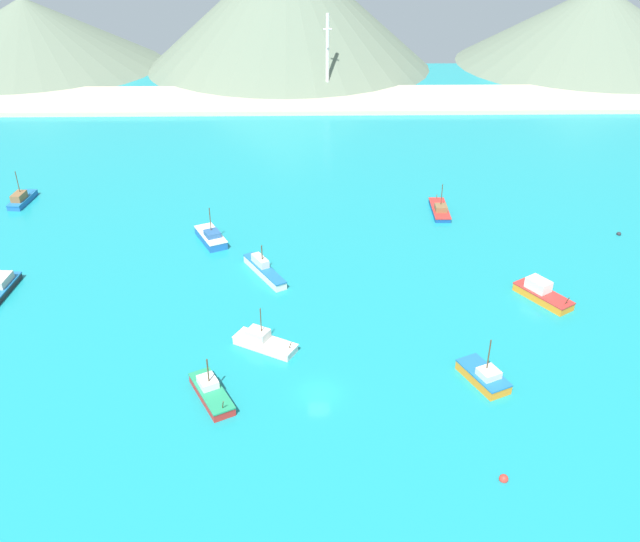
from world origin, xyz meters
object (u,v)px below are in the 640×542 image
object	(u,v)px
fishing_boat_4	(264,342)
fishing_boat_8	(484,376)
radio_tower	(327,56)
fishing_boat_11	(211,237)
fishing_boat_1	(264,270)
fishing_boat_7	(211,392)
buoy_1	(504,479)
buoy_0	(619,234)
fishing_boat_5	(542,293)
fishing_boat_10	(440,210)
fishing_boat_6	(22,199)
fishing_boat_2	(0,288)

from	to	relation	value
fishing_boat_4	fishing_boat_8	size ratio (longest dim) A/B	1.13
radio_tower	fishing_boat_11	bearing A→B (deg)	-103.90
fishing_boat_1	fishing_boat_11	xyz separation A→B (m)	(-9.54, 11.37, -0.02)
fishing_boat_7	buoy_1	distance (m)	34.09
fishing_boat_4	fishing_boat_11	distance (m)	32.17
fishing_boat_11	buoy_0	world-z (taller)	fishing_boat_11
fishing_boat_5	fishing_boat_11	distance (m)	54.00
fishing_boat_11	fishing_boat_10	bearing A→B (deg)	15.10
fishing_boat_10	fishing_boat_11	world-z (taller)	fishing_boat_11
fishing_boat_6	buoy_0	bearing A→B (deg)	-8.03
fishing_boat_8	fishing_boat_10	bearing A→B (deg)	86.48
fishing_boat_1	fishing_boat_2	distance (m)	39.12
fishing_boat_2	fishing_boat_11	distance (m)	33.36
radio_tower	fishing_boat_4	bearing A→B (deg)	-95.50
fishing_boat_5	fishing_boat_6	world-z (taller)	fishing_boat_6
fishing_boat_2	radio_tower	bearing A→B (deg)	63.94
fishing_boat_8	fishing_boat_4	bearing A→B (deg)	164.39
fishing_boat_1	fishing_boat_2	xyz separation A→B (m)	(-38.85, -4.58, -0.12)
fishing_boat_1	buoy_1	world-z (taller)	fishing_boat_1
fishing_boat_4	fishing_boat_7	bearing A→B (deg)	-119.43
fishing_boat_4	fishing_boat_11	size ratio (longest dim) A/B	1.00
fishing_boat_2	fishing_boat_10	world-z (taller)	fishing_boat_10
fishing_boat_11	buoy_0	bearing A→B (deg)	1.11
fishing_boat_5	buoy_0	size ratio (longest dim) A/B	11.72
fishing_boat_7	buoy_1	world-z (taller)	fishing_boat_7
fishing_boat_4	fishing_boat_7	distance (m)	11.47
fishing_boat_4	buoy_1	size ratio (longest dim) A/B	9.21
fishing_boat_7	fishing_boat_1	bearing A→B (deg)	80.92
fishing_boat_6	radio_tower	distance (m)	94.60
fishing_boat_10	fishing_boat_7	bearing A→B (deg)	-124.90
fishing_boat_4	fishing_boat_8	distance (m)	28.23
fishing_boat_2	fishing_boat_6	distance (m)	33.66
fishing_boat_7	fishing_boat_11	size ratio (longest dim) A/B	1.00
fishing_boat_7	fishing_boat_8	world-z (taller)	fishing_boat_8
fishing_boat_6	buoy_1	size ratio (longest dim) A/B	8.68
fishing_boat_4	buoy_0	size ratio (longest dim) A/B	11.26
fishing_boat_2	fishing_boat_8	world-z (taller)	fishing_boat_8
radio_tower	fishing_boat_8	bearing A→B (deg)	-82.96
fishing_boat_7	fishing_boat_4	bearing A→B (deg)	60.57
fishing_boat_4	buoy_0	xyz separation A→B (m)	(59.67, 31.75, -0.71)
fishing_boat_2	fishing_boat_7	world-z (taller)	fishing_boat_7
fishing_boat_8	buoy_0	size ratio (longest dim) A/B	9.96
fishing_boat_7	fishing_boat_10	world-z (taller)	fishing_boat_10
fishing_boat_7	fishing_boat_11	bearing A→B (deg)	96.92
fishing_boat_7	fishing_boat_8	bearing A→B (deg)	4.17
fishing_boat_6	fishing_boat_10	distance (m)	78.80
fishing_boat_7	buoy_0	size ratio (longest dim) A/B	11.22
fishing_boat_4	fishing_boat_2	bearing A→B (deg)	160.07
fishing_boat_5	fishing_boat_7	size ratio (longest dim) A/B	1.04
fishing_boat_1	fishing_boat_10	xyz separation A→B (m)	(31.20, 22.36, -0.28)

